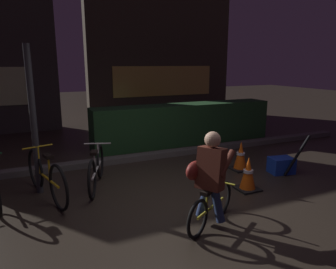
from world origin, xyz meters
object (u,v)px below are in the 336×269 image
Objects in this scene: parked_bike_center_left at (46,177)px; traffic_cone_near at (248,174)px; blue_crate at (281,165)px; traffic_cone_far at (241,156)px; parked_bike_center_right at (96,169)px; closed_umbrella at (297,156)px; cyclist at (209,180)px; street_post at (33,122)px.

parked_bike_center_left is 3.20m from traffic_cone_near.
parked_bike_center_left is 4.20m from blue_crate.
blue_crate is at bearing -39.15° from traffic_cone_far.
parked_bike_center_left is 0.81m from parked_bike_center_right.
closed_umbrella is (0.70, -0.73, 0.12)m from traffic_cone_far.
parked_bike_center_right is at bearing 87.31° from cyclist.
cyclist is at bearing -148.76° from parked_bike_center_left.
closed_umbrella is at bearing -46.13° from traffic_cone_far.
parked_bike_center_left is (0.10, -0.31, -0.81)m from street_post.
traffic_cone_far is (3.66, -0.42, -0.89)m from street_post.
street_post is 1.61× the size of parked_bike_center_right.
street_post is 2.86m from cyclist.
parked_bike_center_right reaches higher than traffic_cone_near.
blue_crate is (0.59, -0.48, -0.12)m from traffic_cone_far.
cyclist reaches higher than closed_umbrella.
cyclist reaches higher than parked_bike_center_left.
street_post reaches higher than blue_crate.
cyclist is 1.47× the size of closed_umbrella.
street_post reaches higher than parked_bike_center_right.
street_post is 4.16× the size of traffic_cone_near.
blue_crate is at bearing 19.85° from traffic_cone_near.
blue_crate is 0.52× the size of closed_umbrella.
street_post is 1.88× the size of cyclist.
traffic_cone_near is (3.05, -0.99, -0.09)m from parked_bike_center_left.
street_post is 1.41× the size of parked_bike_center_left.
blue_crate is (3.36, -0.74, -0.17)m from parked_bike_center_right.
traffic_cone_near is at bearing 0.06° from cyclist.
street_post is 4.46m from blue_crate.
parked_bike_center_left is 2.94× the size of traffic_cone_near.
closed_umbrella is (0.11, -0.25, 0.24)m from blue_crate.
parked_bike_center_left is 1.95× the size of closed_umbrella.
traffic_cone_near is at bearing -120.31° from traffic_cone_far.
street_post reaches higher than traffic_cone_near.
parked_bike_center_right is 2.78m from traffic_cone_far.
closed_umbrella is at bearing -85.98° from parked_bike_center_right.
street_post is at bearing 173.49° from traffic_cone_far.
blue_crate is at bearing -5.19° from cyclist.
parked_bike_center_left is 1.14× the size of parked_bike_center_right.
traffic_cone_near reaches higher than blue_crate.
traffic_cone_far is (2.76, -0.26, -0.05)m from parked_bike_center_right.
parked_bike_center_right is 1.17× the size of cyclist.
parked_bike_center_left reaches higher than traffic_cone_far.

